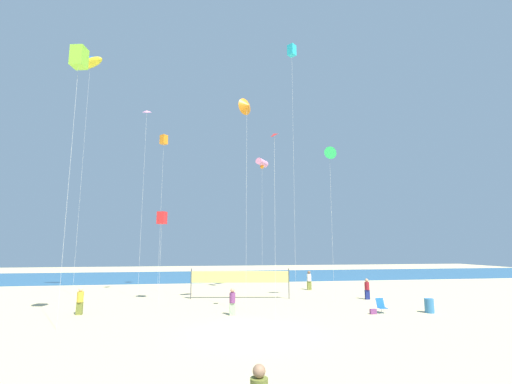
% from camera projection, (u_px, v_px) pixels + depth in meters
% --- Properties ---
extents(ground_plane, '(120.00, 120.00, 0.00)m').
position_uv_depth(ground_plane, '(252.00, 333.00, 17.09)').
color(ground_plane, '#D1BC89').
extents(ocean_band, '(120.00, 20.00, 0.01)m').
position_uv_depth(ocean_band, '(217.00, 276.00, 50.14)').
color(ocean_band, '#28608C').
rests_on(ocean_band, ground).
extents(beachgoer_white_shirt, '(0.41, 0.41, 1.81)m').
position_uv_depth(beachgoer_white_shirt, '(309.00, 280.00, 34.12)').
color(beachgoer_white_shirt, olive).
rests_on(beachgoer_white_shirt, ground).
extents(beachgoer_maroon_shirt, '(0.37, 0.37, 1.62)m').
position_uv_depth(beachgoer_maroon_shirt, '(367.00, 288.00, 28.00)').
color(beachgoer_maroon_shirt, navy).
rests_on(beachgoer_maroon_shirt, ground).
extents(beachgoer_plum_shirt, '(0.37, 0.37, 1.63)m').
position_uv_depth(beachgoer_plum_shirt, '(232.00, 301.00, 21.56)').
color(beachgoer_plum_shirt, '#99B28C').
rests_on(beachgoer_plum_shirt, ground).
extents(beachgoer_mustard_shirt, '(0.38, 0.38, 1.67)m').
position_uv_depth(beachgoer_mustard_shirt, '(80.00, 300.00, 21.74)').
color(beachgoer_mustard_shirt, olive).
rests_on(beachgoer_mustard_shirt, ground).
extents(folding_beach_chair, '(0.52, 0.65, 0.89)m').
position_uv_depth(folding_beach_chair, '(381.00, 305.00, 22.33)').
color(folding_beach_chair, '#1959B2').
rests_on(folding_beach_chair, ground).
extents(trash_barrel, '(0.57, 0.57, 0.88)m').
position_uv_depth(trash_barrel, '(429.00, 306.00, 22.28)').
color(trash_barrel, teal).
rests_on(trash_barrel, ground).
extents(volleyball_net, '(7.90, 1.22, 2.40)m').
position_uv_depth(volleyball_net, '(240.00, 278.00, 28.36)').
color(volleyball_net, '#4C4C51').
rests_on(volleyball_net, ground).
extents(beach_handbag, '(0.39, 0.20, 0.32)m').
position_uv_depth(beach_handbag, '(373.00, 312.00, 21.83)').
color(beach_handbag, '#7A3872').
rests_on(beach_handbag, ground).
extents(kite_red_box, '(0.80, 0.80, 6.86)m').
position_uv_depth(kite_red_box, '(162.00, 218.00, 27.41)').
color(kite_red_box, silver).
rests_on(kite_red_box, ground).
extents(kite_orange_delta, '(1.27, 1.13, 14.94)m').
position_uv_depth(kite_orange_delta, '(247.00, 106.00, 25.58)').
color(kite_orange_delta, silver).
rests_on(kite_orange_delta, ground).
extents(kite_cyan_box, '(0.83, 0.83, 21.68)m').
position_uv_depth(kite_cyan_box, '(292.00, 51.00, 30.76)').
color(kite_cyan_box, silver).
rests_on(kite_cyan_box, ground).
extents(kite_pink_tube, '(1.50, 1.75, 13.00)m').
position_uv_depth(kite_pink_tube, '(262.00, 163.00, 35.90)').
color(kite_pink_tube, silver).
rests_on(kite_pink_tube, ground).
extents(kite_orange_box, '(0.83, 0.83, 15.47)m').
position_uv_depth(kite_orange_box, '(164.00, 140.00, 35.93)').
color(kite_orange_box, silver).
rests_on(kite_orange_box, ground).
extents(kite_yellow_inflatable, '(2.80, 1.78, 22.14)m').
position_uv_depth(kite_yellow_inflatable, '(90.00, 63.00, 33.27)').
color(kite_yellow_inflatable, silver).
rests_on(kite_yellow_inflatable, ground).
extents(kite_lime_box, '(0.88, 0.88, 15.41)m').
position_uv_depth(kite_lime_box, '(79.00, 58.00, 19.94)').
color(kite_lime_box, silver).
rests_on(kite_lime_box, ground).
extents(kite_green_delta, '(1.03, 0.42, 12.07)m').
position_uv_depth(kite_green_delta, '(329.00, 154.00, 28.13)').
color(kite_green_delta, silver).
rests_on(kite_green_delta, ground).
extents(kite_red_diamond, '(0.55, 0.55, 11.26)m').
position_uv_depth(kite_red_diamond, '(274.00, 140.00, 21.89)').
color(kite_red_diamond, silver).
rests_on(kite_red_diamond, ground).
extents(kite_pink_diamond, '(0.73, 0.74, 16.06)m').
position_uv_depth(kite_pink_diamond, '(147.00, 114.00, 30.64)').
color(kite_pink_diamond, silver).
rests_on(kite_pink_diamond, ground).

